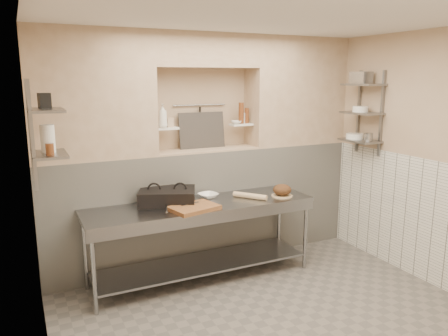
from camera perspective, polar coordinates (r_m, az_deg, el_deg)
floor at (r=4.45m, az=7.18°, el=-19.99°), size 4.00×3.90×0.10m
ceiling at (r=3.84m, az=8.35°, el=20.09°), size 4.00×3.90×0.10m
wall_left at (r=3.28m, az=-23.91°, el=-4.94°), size 0.10×3.90×2.80m
wall_right at (r=5.29m, az=26.65°, el=0.84°), size 0.10×3.90×2.80m
wall_back at (r=5.64m, az=-3.48°, el=2.68°), size 4.00×0.10×2.80m
backwall_lower at (r=5.57m, az=-2.42°, el=-4.82°), size 4.00×0.40×1.40m
alcove_sill at (r=5.41m, az=-2.48°, el=2.41°), size 1.30×0.40×0.02m
backwall_pillar_left at (r=4.97m, az=-16.91°, el=9.10°), size 1.35×0.40×1.40m
backwall_pillar_right at (r=5.99m, az=9.37°, el=9.80°), size 1.35×0.40×1.40m
backwall_header at (r=5.35m, az=-2.60°, el=15.09°), size 1.30×0.40×0.40m
wainscot_left at (r=3.54m, az=-21.94°, el=-15.79°), size 0.02×3.90×1.40m
wainscot_right at (r=5.40m, az=25.57°, el=-6.52°), size 0.02×3.90×1.40m
alcove_shelf_left at (r=5.20m, az=-7.60°, el=5.16°), size 0.28×0.16×0.02m
alcove_shelf_right at (r=5.59m, az=2.24°, el=5.70°), size 0.28×0.16×0.02m
utensil_rail at (r=5.51m, az=-3.23°, el=8.22°), size 0.70×0.02×0.02m
hanging_steel at (r=5.50m, az=-3.13°, el=6.44°), size 0.02×0.02×0.30m
splash_panel at (r=5.47m, az=-2.91°, el=4.94°), size 0.60×0.08×0.45m
shelf_rail_left_a at (r=4.44m, az=-23.98°, el=4.45°), size 0.03×0.03×0.95m
shelf_rail_left_b at (r=4.04m, az=-23.77°, el=3.85°), size 0.03×0.03×0.95m
wall_shelf_left_lower at (r=4.27m, az=-21.85°, el=1.66°), size 0.30×0.50×0.02m
wall_shelf_left_upper at (r=4.23m, az=-22.27°, el=7.00°), size 0.30×0.50×0.03m
shelf_rail_right_a at (r=6.02m, az=17.17°, el=7.06°), size 0.03×0.03×1.05m
shelf_rail_right_b at (r=5.73m, az=19.88°, el=6.68°), size 0.03×0.03×1.05m
wall_shelf_right_lower at (r=5.82m, az=17.31°, el=3.44°), size 0.30×0.50×0.02m
wall_shelf_right_mid at (r=5.78m, az=17.52°, el=6.87°), size 0.30×0.50×0.02m
wall_shelf_right_upper at (r=5.76m, az=17.74°, el=10.34°), size 0.30×0.50×0.03m
prep_table at (r=4.98m, az=-2.97°, el=-7.55°), size 2.60×0.70×0.90m
panini_press at (r=4.93m, az=-7.41°, el=-3.70°), size 0.73×0.64×0.17m
cutting_board at (r=4.68m, az=-3.93°, el=-5.22°), size 0.56×0.45×0.04m
knife_blade at (r=4.74m, az=-4.43°, el=-4.68°), size 0.23×0.08×0.01m
tongs at (r=4.57m, az=-7.52°, el=-5.29°), size 0.09×0.25×0.02m
mixing_bowl at (r=5.14m, az=-2.09°, el=-3.62°), size 0.26×0.26×0.05m
rolling_pin at (r=5.11m, az=3.41°, el=-3.65°), size 0.30×0.37×0.06m
bread_board at (r=5.25m, az=7.57°, el=-3.61°), size 0.25×0.25×0.01m
bread_loaf at (r=5.23m, az=7.59°, el=-2.83°), size 0.22×0.22×0.13m
bottle_soap at (r=5.13m, az=-8.01°, el=6.75°), size 0.12×0.12×0.28m
jar_alcove at (r=5.20m, az=-7.09°, el=5.93°), size 0.07×0.07×0.11m
bowl_alcove at (r=5.52m, az=1.61°, el=5.98°), size 0.16×0.16×0.04m
condiment_a at (r=5.61m, az=2.99°, el=6.84°), size 0.05×0.05×0.19m
condiment_b at (r=5.57m, az=2.26°, el=7.19°), size 0.07×0.07×0.27m
condiment_c at (r=5.63m, az=2.86°, el=6.55°), size 0.08×0.08×0.13m
jug_left at (r=4.29m, az=-22.03°, el=3.57°), size 0.13×0.13×0.25m
jar_left at (r=4.14m, az=-21.79°, el=2.28°), size 0.07×0.07×0.11m
box_left_upper at (r=4.29m, az=-22.41°, el=8.14°), size 0.11×0.11×0.14m
bowl_right at (r=5.88m, az=16.71°, el=4.01°), size 0.22×0.22×0.07m
canister_right at (r=5.70m, az=18.36°, el=3.85°), size 0.10×0.10×0.10m
bowl_right_mid at (r=5.79m, az=17.39°, el=7.37°), size 0.19×0.19×0.07m
basket_right at (r=5.80m, az=17.47°, el=11.20°), size 0.21×0.25×0.14m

